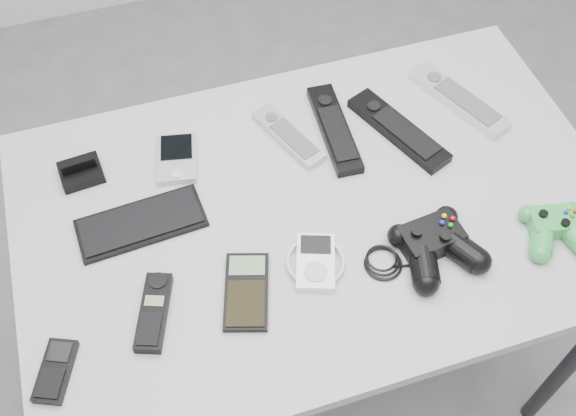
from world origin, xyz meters
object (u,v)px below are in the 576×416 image
object	(u,v)px
pda_keyboard	(141,223)
controller_black	(436,244)
pda	(177,158)
controller_green	(556,227)
remote_silver_b	(459,99)
desk	(317,225)
cordless_handset	(154,312)
mobile_phone	(55,371)
remote_silver_a	(288,135)
mp3_player	(316,262)
remote_black_b	(398,129)
calculator	(246,291)
remote_black_a	(334,128)

from	to	relation	value
pda_keyboard	controller_black	world-z (taller)	controller_black
pda	controller_green	world-z (taller)	controller_green
remote_silver_b	controller_green	xyz separation A→B (m)	(0.02, -0.36, 0.01)
desk	cordless_handset	xyz separation A→B (m)	(-0.35, -0.13, 0.08)
pda_keyboard	mobile_phone	size ratio (longest dim) A/B	2.21
remote_silver_a	controller_green	bearing A→B (deg)	-64.44
remote_silver_a	mp3_player	world-z (taller)	same
remote_black_b	calculator	bearing A→B (deg)	-168.61
remote_silver_a	pda	bearing A→B (deg)	155.86
remote_silver_b	mp3_player	size ratio (longest dim) A/B	2.12
mobile_phone	controller_green	size ratio (longest dim) A/B	0.80
remote_black_a	remote_silver_b	distance (m)	0.28
controller_black	remote_black_a	bearing A→B (deg)	96.50
mp3_player	remote_black_a	bearing A→B (deg)	83.37
desk	cordless_handset	bearing A→B (deg)	-159.09
cordless_handset	calculator	distance (m)	0.16
remote_silver_a	controller_green	distance (m)	0.55
pda_keyboard	calculator	bearing A→B (deg)	-57.05
remote_silver_b	calculator	bearing A→B (deg)	-173.71
remote_black_a	cordless_handset	distance (m)	0.53
cordless_handset	controller_green	bearing A→B (deg)	15.54
pda_keyboard	remote_silver_a	xyz separation A→B (m)	(0.33, 0.12, 0.00)
remote_silver_a	remote_silver_b	size ratio (longest dim) A/B	0.77
remote_black_a	controller_green	distance (m)	0.47
pda_keyboard	mp3_player	world-z (taller)	mp3_player
pda_keyboard	calculator	distance (m)	0.25
calculator	remote_silver_a	bearing A→B (deg)	78.12
desk	remote_black_a	bearing A→B (deg)	61.30
pda	calculator	size ratio (longest dim) A/B	0.80
calculator	mp3_player	size ratio (longest dim) A/B	1.32
mp3_player	mobile_phone	bearing A→B (deg)	-152.72
desk	pda_keyboard	distance (m)	0.35
remote_black_b	calculator	xyz separation A→B (m)	(-0.40, -0.27, -0.00)
remote_silver_a	pda_keyboard	bearing A→B (deg)	178.68
pda_keyboard	controller_green	bearing A→B (deg)	-22.99
remote_silver_a	remote_black_b	size ratio (longest dim) A/B	0.75
mobile_phone	controller_black	world-z (taller)	controller_black
remote_silver_b	remote_black_b	bearing A→B (deg)	172.13
remote_silver_b	controller_green	world-z (taller)	controller_green
mobile_phone	calculator	xyz separation A→B (m)	(0.34, 0.05, -0.00)
mobile_phone	remote_silver_a	bearing A→B (deg)	58.47
desk	pda_keyboard	size ratio (longest dim) A/B	4.86
pda_keyboard	remote_black_b	world-z (taller)	remote_black_b
cordless_handset	remote_silver_b	bearing A→B (deg)	42.73
remote_black_a	controller_green	size ratio (longest dim) A/B	1.79
controller_black	pda	bearing A→B (deg)	132.72
remote_black_a	controller_black	size ratio (longest dim) A/B	0.91
remote_black_b	controller_black	distance (m)	0.29
desk	remote_silver_a	world-z (taller)	remote_silver_a
mp3_player	controller_black	size ratio (longest dim) A/B	0.44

